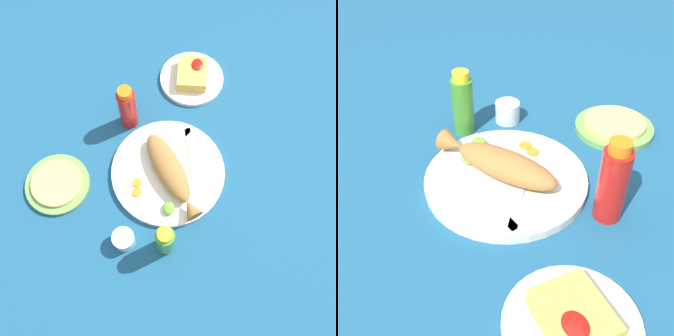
# 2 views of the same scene
# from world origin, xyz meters

# --- Properties ---
(ground_plane) EXTENTS (4.00, 4.00, 0.00)m
(ground_plane) POSITION_xyz_m (0.00, 0.00, 0.00)
(ground_plane) COLOR navy
(main_plate) EXTENTS (0.32, 0.32, 0.02)m
(main_plate) POSITION_xyz_m (0.00, 0.00, 0.01)
(main_plate) COLOR silver
(main_plate) RESTS_ON ground_plane
(fried_fish) EXTENTS (0.26, 0.19, 0.05)m
(fried_fish) POSITION_xyz_m (-0.01, -0.01, 0.04)
(fried_fish) COLOR #996633
(fried_fish) RESTS_ON main_plate
(fork_near) EXTENTS (0.16, 0.12, 0.00)m
(fork_near) POSITION_xyz_m (0.08, -0.01, 0.02)
(fork_near) COLOR silver
(fork_near) RESTS_ON main_plate
(fork_far) EXTENTS (0.18, 0.05, 0.00)m
(fork_far) POSITION_xyz_m (0.06, -0.06, 0.02)
(fork_far) COLOR silver
(fork_far) RESTS_ON main_plate
(carrot_slice_near) EXTENTS (0.03, 0.03, 0.00)m
(carrot_slice_near) POSITION_xyz_m (-0.04, 0.08, 0.02)
(carrot_slice_near) COLOR orange
(carrot_slice_near) RESTS_ON main_plate
(carrot_slice_mid) EXTENTS (0.03, 0.03, 0.00)m
(carrot_slice_mid) POSITION_xyz_m (-0.07, 0.08, 0.02)
(carrot_slice_mid) COLOR orange
(carrot_slice_mid) RESTS_ON main_plate
(lime_wedge_main) EXTENTS (0.04, 0.03, 0.02)m
(lime_wedge_main) POSITION_xyz_m (-0.11, -0.01, 0.03)
(lime_wedge_main) COLOR #6BB233
(lime_wedge_main) RESTS_ON main_plate
(lime_wedge_side) EXTENTS (0.04, 0.03, 0.02)m
(lime_wedge_side) POSITION_xyz_m (-0.07, -0.05, 0.03)
(lime_wedge_side) COLOR #6BB233
(lime_wedge_side) RESTS_ON main_plate
(hot_sauce_bottle_red) EXTENTS (0.05, 0.05, 0.17)m
(hot_sauce_bottle_red) POSITION_xyz_m (0.16, 0.13, 0.08)
(hot_sauce_bottle_red) COLOR #B21914
(hot_sauce_bottle_red) RESTS_ON ground_plane
(hot_sauce_bottle_green) EXTENTS (0.05, 0.05, 0.15)m
(hot_sauce_bottle_green) POSITION_xyz_m (-0.21, -0.01, 0.07)
(hot_sauce_bottle_green) COLOR #3D8428
(hot_sauce_bottle_green) RESTS_ON ground_plane
(salt_cup) EXTENTS (0.06, 0.06, 0.05)m
(salt_cup) POSITION_xyz_m (-0.21, 0.10, 0.02)
(salt_cup) COLOR silver
(salt_cup) RESTS_ON ground_plane
(side_plate_fries) EXTENTS (0.20, 0.20, 0.01)m
(side_plate_fries) POSITION_xyz_m (0.33, -0.05, 0.01)
(side_plate_fries) COLOR silver
(side_plate_fries) RESTS_ON ground_plane
(fries_pile) EXTENTS (0.11, 0.09, 0.04)m
(fries_pile) POSITION_xyz_m (0.33, -0.05, 0.03)
(fries_pile) COLOR gold
(fries_pile) RESTS_ON side_plate_fries
(tortilla_plate) EXTENTS (0.18, 0.18, 0.01)m
(tortilla_plate) POSITION_xyz_m (-0.06, 0.31, 0.01)
(tortilla_plate) COLOR #6B9E4C
(tortilla_plate) RESTS_ON ground_plane
(tortilla_stack) EXTENTS (0.14, 0.14, 0.01)m
(tortilla_stack) POSITION_xyz_m (-0.06, 0.31, 0.02)
(tortilla_stack) COLOR #E0C666
(tortilla_stack) RESTS_ON tortilla_plate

